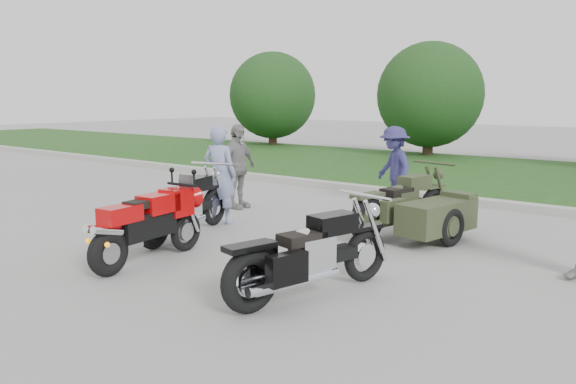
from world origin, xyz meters
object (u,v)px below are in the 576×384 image
Objects in this scene: sportbike_red at (147,223)px; cruiser_sidecar at (420,212)px; person_denim at (394,167)px; cruiser_left at (183,209)px; cruiser_right at (306,258)px; person_stripe at (220,175)px; person_back at (237,167)px.

cruiser_sidecar is at bearing 50.60° from sportbike_red.
cruiser_left is at bearing -75.99° from person_denim.
person_denim is (1.41, 4.06, 0.34)m from cruiser_left.
person_stripe is at bearing 162.29° from cruiser_right.
cruiser_sidecar is 3.34m from person_stripe.
person_denim is (-1.47, 1.96, 0.37)m from cruiser_sidecar.
sportbike_red is at bearing 98.96° from person_stripe.
sportbike_red reaches higher than cruiser_right.
person_stripe is at bearing 89.64° from cruiser_left.
cruiser_sidecar is 1.46× the size of person_denim.
cruiser_sidecar is 2.48m from person_denim.
cruiser_right is 1.36× the size of person_back.
cruiser_right is (3.00, -0.96, -0.01)m from cruiser_left.
person_denim is at bearing 76.46° from sportbike_red.
person_denim reaches higher than cruiser_left.
cruiser_sidecar is at bearing 21.55° from cruiser_left.
cruiser_sidecar reaches higher than cruiser_left.
person_denim is (0.74, 5.25, 0.26)m from sportbike_red.
cruiser_left is 1.39× the size of person_back.
cruiser_left is 1.16m from person_stripe.
sportbike_red is at bearing -113.11° from cruiser_sidecar.
sportbike_red is at bearing -156.52° from person_back.
cruiser_left is 3.15m from cruiser_right.
cruiser_left is 1.36× the size of person_stripe.
person_stripe reaches higher than cruiser_right.
person_stripe is 1.31m from person_back.
cruiser_sidecar is at bearing -93.22° from person_back.
person_stripe is (-3.15, -1.04, 0.41)m from cruiser_sidecar.
cruiser_sidecar is 1.39× the size of person_stripe.
person_back is at bearing 109.77° from sportbike_red.
cruiser_left is 4.31m from person_denim.
cruiser_left is at bearing 113.77° from sportbike_red.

